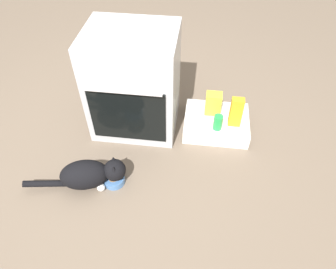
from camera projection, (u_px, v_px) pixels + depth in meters
The scene contains 8 objects.
ground at pixel (134, 166), 2.22m from camera, with size 8.00×8.00×0.00m, color #6B5B4C.
oven at pixel (134, 83), 2.25m from camera, with size 0.63×0.56×0.79m.
pantry_cabinet at pixel (216, 123), 2.44m from camera, with size 0.49×0.40×0.12m, color white.
food_bowl at pixel (114, 179), 2.10m from camera, with size 0.15×0.15×0.08m.
cat at pixel (90, 174), 2.03m from camera, with size 0.66×0.27×0.22m.
soda_can at pixel (218, 122), 2.28m from camera, with size 0.07×0.07×0.12m, color green.
snack_bag at pixel (213, 104), 2.38m from camera, with size 0.12×0.09×0.18m, color yellow.
juice_carton at pixel (236, 112), 2.27m from camera, with size 0.09×0.06×0.24m, color orange.
Camera 1 is at (0.41, -1.33, 1.76)m, focal length 33.20 mm.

